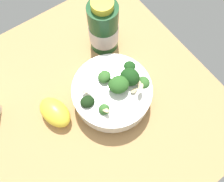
# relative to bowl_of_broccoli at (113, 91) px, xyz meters

# --- Properties ---
(ground_plane) EXTENTS (0.59, 0.59, 0.05)m
(ground_plane) POSITION_rel_bowl_of_broccoli_xyz_m (-0.06, 0.02, -0.06)
(ground_plane) COLOR tan
(bowl_of_broccoli) EXTENTS (0.17, 0.17, 0.09)m
(bowl_of_broccoli) POSITION_rel_bowl_of_broccoli_xyz_m (0.00, 0.00, 0.00)
(bowl_of_broccoli) COLOR white
(bowl_of_broccoli) RESTS_ON ground_plane
(lemon_wedge) EXTENTS (0.07, 0.09, 0.04)m
(lemon_wedge) POSITION_rel_bowl_of_broccoli_xyz_m (-0.13, 0.04, -0.02)
(lemon_wedge) COLOR yellow
(lemon_wedge) RESTS_ON ground_plane
(bottle_tall) EXTENTS (0.07, 0.07, 0.14)m
(bottle_tall) POSITION_rel_bowl_of_broccoli_xyz_m (0.07, 0.13, 0.03)
(bottle_tall) COLOR #194723
(bottle_tall) RESTS_ON ground_plane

